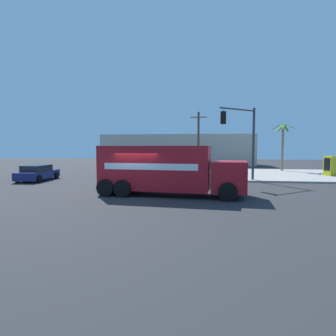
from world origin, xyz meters
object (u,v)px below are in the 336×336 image
object	(u,v)px
sedan_navy	(38,173)
vending_machine_red	(330,166)
traffic_light_primary	(243,133)
palm_tree_far	(283,138)
delivery_truck	(167,169)
utility_pole	(198,139)

from	to	relation	value
sedan_navy	vending_machine_red	size ratio (longest dim) A/B	2.36
traffic_light_primary	palm_tree_far	xyz separation A→B (m)	(5.80, 10.64, -0.16)
delivery_truck	palm_tree_far	xyz separation A→B (m)	(11.05, 17.50, 2.30)
delivery_truck	vending_machine_red	xyz separation A→B (m)	(13.92, 11.87, -0.45)
palm_tree_far	utility_pole	xyz separation A→B (m)	(-9.74, 4.53, 0.07)
traffic_light_primary	vending_machine_red	bearing A→B (deg)	30.04
traffic_light_primary	palm_tree_far	distance (m)	12.12
delivery_truck	traffic_light_primary	world-z (taller)	traffic_light_primary
delivery_truck	sedan_navy	distance (m)	13.23
delivery_truck	vending_machine_red	world-z (taller)	delivery_truck
utility_pole	delivery_truck	bearing A→B (deg)	-93.40
delivery_truck	sedan_navy	xyz separation A→B (m)	(-11.87, 5.79, -0.89)
traffic_light_primary	vending_machine_red	world-z (taller)	traffic_light_primary
delivery_truck	vending_machine_red	bearing A→B (deg)	40.46
utility_pole	vending_machine_red	bearing A→B (deg)	-38.83
utility_pole	sedan_navy	bearing A→B (deg)	-129.05
sedan_navy	palm_tree_far	xyz separation A→B (m)	(22.92, 11.72, 3.19)
sedan_navy	utility_pole	xyz separation A→B (m)	(13.18, 16.24, 3.27)
traffic_light_primary	palm_tree_far	bearing A→B (deg)	61.43
delivery_truck	utility_pole	xyz separation A→B (m)	(1.31, 22.03, 2.38)
vending_machine_red	palm_tree_far	distance (m)	6.89
traffic_light_primary	palm_tree_far	world-z (taller)	traffic_light_primary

